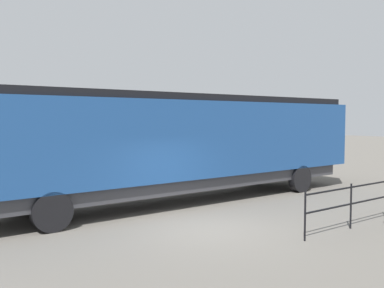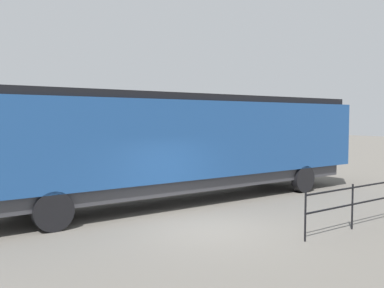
# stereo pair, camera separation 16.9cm
# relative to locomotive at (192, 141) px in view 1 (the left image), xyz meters

# --- Properties ---
(ground_plane) EXTENTS (120.00, 120.00, 0.00)m
(ground_plane) POSITION_rel_locomotive_xyz_m (3.59, -2.15, -2.19)
(ground_plane) COLOR #666059
(locomotive) EXTENTS (2.93, 15.99, 3.87)m
(locomotive) POSITION_rel_locomotive_xyz_m (0.00, 0.00, 0.00)
(locomotive) COLOR navy
(locomotive) RESTS_ON ground_plane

